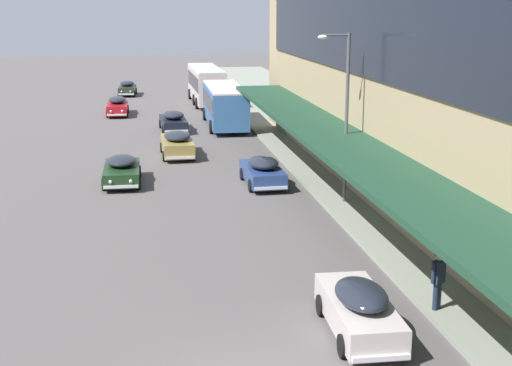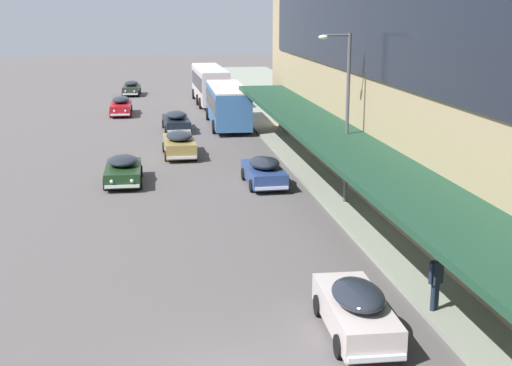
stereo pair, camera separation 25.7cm
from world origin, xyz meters
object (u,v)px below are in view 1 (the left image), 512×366
(transit_bus_kerbside_front, at_px, (225,103))
(street_lamp, at_px, (344,107))
(transit_bus_kerbside_rear, at_px, (206,83))
(sedan_lead_mid, at_px, (263,171))
(sedan_second_near, at_px, (122,170))
(pedestrian_at_kerb, at_px, (438,277))
(sedan_second_mid, at_px, (177,144))
(sedan_trailing_mid, at_px, (173,121))
(sedan_trailing_near, at_px, (118,106))
(sedan_lead_near, at_px, (359,309))
(sedan_oncoming_front, at_px, (127,88))

(transit_bus_kerbside_front, relative_size, street_lamp, 1.28)
(transit_bus_kerbside_rear, relative_size, sedan_lead_mid, 2.48)
(sedan_second_near, distance_m, pedestrian_at_kerb, 20.42)
(transit_bus_kerbside_front, xyz_separation_m, street_lamp, (2.66, -22.78, 2.81))
(pedestrian_at_kerb, bearing_deg, sedan_second_mid, 104.61)
(sedan_trailing_mid, xyz_separation_m, sedan_trailing_near, (-4.25, 8.70, 0.02))
(sedan_lead_near, height_order, sedan_lead_mid, sedan_lead_near)
(sedan_lead_near, xyz_separation_m, sedan_oncoming_front, (-6.93, 56.81, -0.04))
(transit_bus_kerbside_rear, relative_size, street_lamp, 1.43)
(transit_bus_kerbside_rear, distance_m, sedan_trailing_near, 10.10)
(sedan_lead_near, relative_size, sedan_second_mid, 0.97)
(sedan_lead_mid, bearing_deg, sedan_trailing_near, 107.02)
(sedan_second_mid, relative_size, sedan_lead_mid, 1.06)
(sedan_trailing_near, bearing_deg, sedan_second_mid, -77.40)
(sedan_lead_near, bearing_deg, sedan_oncoming_front, 96.96)
(sedan_second_mid, height_order, sedan_lead_mid, sedan_second_mid)
(sedan_oncoming_front, bearing_deg, sedan_lead_near, -83.04)
(sedan_trailing_near, bearing_deg, sedan_trailing_mid, -63.99)
(transit_bus_kerbside_front, height_order, sedan_lead_mid, transit_bus_kerbside_front)
(street_lamp, bearing_deg, sedan_oncoming_front, 103.14)
(sedan_lead_near, height_order, pedestrian_at_kerb, pedestrian_at_kerb)
(transit_bus_kerbside_front, height_order, pedestrian_at_kerb, transit_bus_kerbside_front)
(sedan_second_near, distance_m, street_lamp, 12.31)
(sedan_lead_near, xyz_separation_m, pedestrian_at_kerb, (2.74, 0.93, 0.41))
(transit_bus_kerbside_front, xyz_separation_m, sedan_oncoming_front, (-7.54, 20.90, -1.04))
(sedan_lead_mid, bearing_deg, pedestrian_at_kerb, -81.55)
(sedan_second_near, height_order, sedan_lead_mid, sedan_lead_mid)
(transit_bus_kerbside_front, height_order, sedan_second_mid, transit_bus_kerbside_front)
(sedan_trailing_near, height_order, sedan_lead_mid, sedan_trailing_near)
(transit_bus_kerbside_rear, xyz_separation_m, sedan_lead_mid, (-0.19, -31.80, -1.19))
(sedan_trailing_mid, relative_size, street_lamp, 0.62)
(transit_bus_kerbside_front, xyz_separation_m, sedan_lead_near, (-0.60, -35.91, -1.01))
(sedan_oncoming_front, bearing_deg, sedan_trailing_mid, -80.94)
(street_lamp, bearing_deg, pedestrian_at_kerb, -92.46)
(sedan_oncoming_front, bearing_deg, sedan_trailing_near, -92.96)
(sedan_second_near, bearing_deg, pedestrian_at_kerb, -61.91)
(sedan_lead_near, xyz_separation_m, sedan_lead_mid, (0.30, 17.35, -0.02))
(transit_bus_kerbside_front, distance_m, sedan_oncoming_front, 22.24)
(sedan_trailing_mid, xyz_separation_m, sedan_lead_mid, (3.68, -17.21, 0.01))
(sedan_second_near, height_order, street_lamp, street_lamp)
(sedan_lead_near, relative_size, sedan_trailing_near, 0.93)
(sedan_lead_near, height_order, sedan_trailing_near, sedan_lead_near)
(sedan_oncoming_front, relative_size, sedan_second_mid, 0.92)
(transit_bus_kerbside_front, height_order, sedan_second_near, transit_bus_kerbside_front)
(sedan_second_mid, bearing_deg, sedan_lead_near, -81.85)
(sedan_second_mid, distance_m, pedestrian_at_kerb, 25.24)
(sedan_second_mid, distance_m, sedan_lead_mid, 8.92)
(sedan_trailing_mid, bearing_deg, transit_bus_kerbside_front, 18.75)
(sedan_second_near, xyz_separation_m, sedan_trailing_mid, (3.49, 15.62, 0.03))
(sedan_oncoming_front, bearing_deg, sedan_second_near, -89.91)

